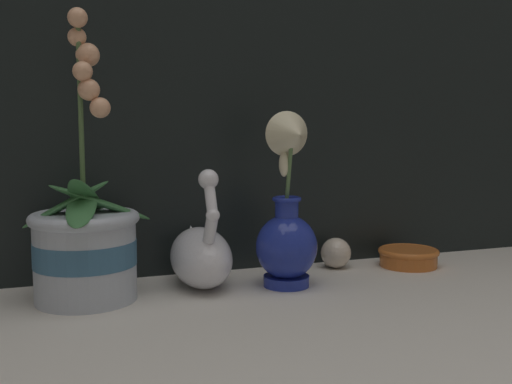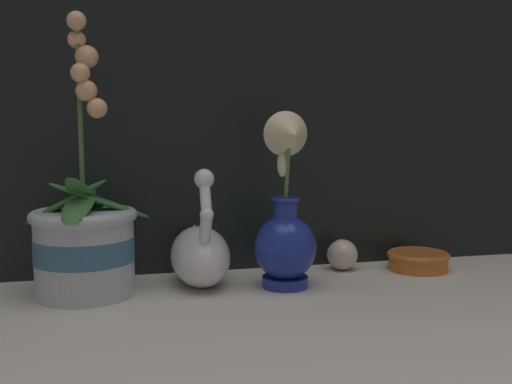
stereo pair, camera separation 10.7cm
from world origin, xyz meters
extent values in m
plane|color=beige|center=(0.00, 0.00, 0.00)|extent=(2.80, 2.80, 0.00)
cylinder|color=#B2BCCC|center=(-0.30, 0.09, 0.07)|extent=(0.16, 0.16, 0.14)
cylinder|color=#386689|center=(-0.30, 0.09, 0.08)|extent=(0.16, 0.16, 0.04)
torus|color=#B2BCCC|center=(-0.30, 0.09, 0.14)|extent=(0.18, 0.18, 0.02)
cylinder|color=#4C6B3D|center=(-0.30, 0.09, 0.30)|extent=(0.01, 0.02, 0.31)
ellipsoid|color=#38703D|center=(-0.28, 0.10, 0.16)|extent=(0.17, 0.08, 0.08)
ellipsoid|color=#38703D|center=(-0.30, 0.12, 0.16)|extent=(0.09, 0.20, 0.10)
ellipsoid|color=#38703D|center=(-0.33, 0.10, 0.16)|extent=(0.15, 0.08, 0.08)
ellipsoid|color=#38703D|center=(-0.31, 0.07, 0.16)|extent=(0.07, 0.16, 0.05)
sphere|color=#E5A87F|center=(-0.31, 0.09, 0.45)|extent=(0.03, 0.03, 0.03)
sphere|color=#E5A87F|center=(-0.31, 0.10, 0.42)|extent=(0.03, 0.03, 0.03)
sphere|color=#E5A87F|center=(-0.29, 0.09, 0.39)|extent=(0.04, 0.04, 0.04)
sphere|color=#E5A87F|center=(-0.30, 0.07, 0.37)|extent=(0.03, 0.03, 0.03)
sphere|color=#E5A87F|center=(-0.29, 0.07, 0.34)|extent=(0.03, 0.03, 0.03)
sphere|color=#E5A87F|center=(-0.28, 0.07, 0.31)|extent=(0.03, 0.03, 0.03)
ellipsoid|color=white|center=(-0.11, 0.11, 0.05)|extent=(0.10, 0.18, 0.11)
cone|color=white|center=(-0.11, 0.18, 0.07)|extent=(0.05, 0.07, 0.08)
cylinder|color=white|center=(-0.11, 0.05, 0.11)|extent=(0.02, 0.05, 0.07)
sphere|color=white|center=(-0.11, 0.03, 0.14)|extent=(0.02, 0.02, 0.02)
cylinder|color=white|center=(-0.11, 0.04, 0.17)|extent=(0.02, 0.04, 0.06)
sphere|color=white|center=(-0.11, 0.05, 0.20)|extent=(0.03, 0.03, 0.03)
cylinder|color=navy|center=(0.04, 0.07, 0.01)|extent=(0.08, 0.08, 0.02)
ellipsoid|color=navy|center=(0.04, 0.07, 0.07)|extent=(0.11, 0.11, 0.11)
cylinder|color=navy|center=(0.04, 0.07, 0.14)|extent=(0.04, 0.04, 0.03)
torus|color=navy|center=(0.04, 0.07, 0.16)|extent=(0.05, 0.05, 0.01)
cylinder|color=#567A47|center=(0.04, 0.06, 0.20)|extent=(0.01, 0.03, 0.10)
cone|color=beige|center=(0.04, 0.04, 0.27)|extent=(0.08, 0.06, 0.08)
ellipsoid|color=beige|center=(0.03, 0.06, 0.22)|extent=(0.02, 0.02, 0.04)
sphere|color=beige|center=(0.18, 0.16, 0.03)|extent=(0.06, 0.06, 0.06)
cylinder|color=#C66628|center=(0.33, 0.13, 0.02)|extent=(0.11, 0.11, 0.03)
torus|color=#C66628|center=(0.33, 0.13, 0.03)|extent=(0.12, 0.12, 0.01)
camera|label=1|loc=(-0.35, -0.90, 0.29)|focal=42.00mm
camera|label=2|loc=(-0.25, -0.93, 0.29)|focal=42.00mm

